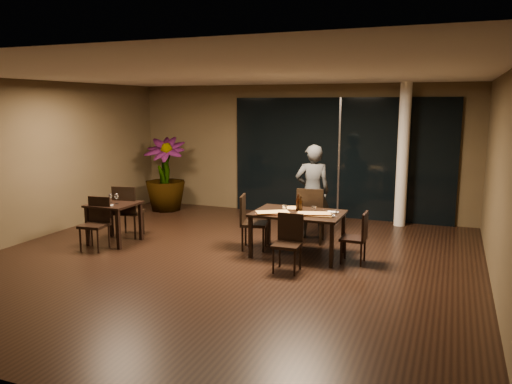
# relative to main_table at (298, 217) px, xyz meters

# --- Properties ---
(ground) EXTENTS (8.00, 8.00, 0.00)m
(ground) POSITION_rel_main_table_xyz_m (-1.00, -0.80, -0.68)
(ground) COLOR black
(ground) RESTS_ON ground
(wall_back) EXTENTS (8.00, 0.10, 3.00)m
(wall_back) POSITION_rel_main_table_xyz_m (-1.00, 3.25, 0.82)
(wall_back) COLOR #493D27
(wall_back) RESTS_ON ground
(wall_front) EXTENTS (8.00, 0.10, 3.00)m
(wall_front) POSITION_rel_main_table_xyz_m (-1.00, -4.85, 0.82)
(wall_front) COLOR #493D27
(wall_front) RESTS_ON ground
(wall_left) EXTENTS (0.10, 8.00, 3.00)m
(wall_left) POSITION_rel_main_table_xyz_m (-5.05, -0.80, 0.82)
(wall_left) COLOR #493D27
(wall_left) RESTS_ON ground
(wall_right) EXTENTS (0.10, 8.00, 3.00)m
(wall_right) POSITION_rel_main_table_xyz_m (3.05, -0.80, 0.82)
(wall_right) COLOR #493D27
(wall_right) RESTS_ON ground
(ceiling) EXTENTS (8.00, 8.00, 0.04)m
(ceiling) POSITION_rel_main_table_xyz_m (-1.00, -0.80, 2.34)
(ceiling) COLOR silver
(ceiling) RESTS_ON wall_back
(window_panel) EXTENTS (5.00, 0.06, 2.70)m
(window_panel) POSITION_rel_main_table_xyz_m (0.00, 3.16, 0.67)
(window_panel) COLOR black
(window_panel) RESTS_ON ground
(column) EXTENTS (0.24, 0.24, 3.00)m
(column) POSITION_rel_main_table_xyz_m (1.40, 2.85, 0.82)
(column) COLOR white
(column) RESTS_ON ground
(main_table) EXTENTS (1.50, 1.00, 0.75)m
(main_table) POSITION_rel_main_table_xyz_m (0.00, 0.00, 0.00)
(main_table) COLOR black
(main_table) RESTS_ON ground
(side_table) EXTENTS (0.80, 0.80, 0.75)m
(side_table) POSITION_rel_main_table_xyz_m (-3.40, -0.50, -0.05)
(side_table) COLOR black
(side_table) RESTS_ON ground
(chair_main_far) EXTENTS (0.54, 0.54, 1.05)m
(chair_main_far) POSITION_rel_main_table_xyz_m (0.01, 0.79, -0.09)
(chair_main_far) COLOR black
(chair_main_far) RESTS_ON ground
(chair_main_near) EXTENTS (0.42, 0.42, 0.88)m
(chair_main_near) POSITION_rel_main_table_xyz_m (0.09, -0.80, -0.18)
(chair_main_near) COLOR black
(chair_main_near) RESTS_ON ground
(chair_main_left) EXTENTS (0.55, 0.55, 0.97)m
(chair_main_left) POSITION_rel_main_table_xyz_m (-0.91, 0.05, -0.13)
(chair_main_left) COLOR black
(chair_main_left) RESTS_ON ground
(chair_main_right) EXTENTS (0.40, 0.40, 0.85)m
(chair_main_right) POSITION_rel_main_table_xyz_m (1.03, -0.07, -0.20)
(chair_main_right) COLOR black
(chair_main_right) RESTS_ON ground
(chair_side_far) EXTENTS (0.55, 0.55, 1.02)m
(chair_side_far) POSITION_rel_main_table_xyz_m (-3.40, -0.10, -0.11)
(chair_side_far) COLOR black
(chair_side_far) RESTS_ON ground
(chair_side_near) EXTENTS (0.47, 0.47, 0.93)m
(chair_side_near) POSITION_rel_main_table_xyz_m (-3.45, -0.93, -0.16)
(chair_side_near) COLOR black
(chair_side_near) RESTS_ON ground
(diner) EXTENTS (0.72, 0.60, 1.80)m
(diner) POSITION_rel_main_table_xyz_m (-0.09, 1.23, 0.23)
(diner) COLOR #2B2E30
(diner) RESTS_ON ground
(potted_plant) EXTENTS (1.22, 1.22, 1.77)m
(potted_plant) POSITION_rel_main_table_xyz_m (-4.07, 2.36, 0.21)
(potted_plant) COLOR #1F501A
(potted_plant) RESTS_ON ground
(pizza_board_left) EXTENTS (0.62, 0.41, 0.01)m
(pizza_board_left) POSITION_rel_main_table_xyz_m (-0.36, -0.28, 0.08)
(pizza_board_left) COLOR #472516
(pizza_board_left) RESTS_ON main_table
(pizza_board_right) EXTENTS (0.64, 0.38, 0.01)m
(pizza_board_right) POSITION_rel_main_table_xyz_m (0.31, -0.12, 0.08)
(pizza_board_right) COLOR #452E16
(pizza_board_right) RESTS_ON main_table
(oblong_pizza_left) EXTENTS (0.57, 0.47, 0.02)m
(oblong_pizza_left) POSITION_rel_main_table_xyz_m (-0.36, -0.28, 0.10)
(oblong_pizza_left) COLOR #681809
(oblong_pizza_left) RESTS_ON pizza_board_left
(oblong_pizza_right) EXTENTS (0.56, 0.38, 0.02)m
(oblong_pizza_right) POSITION_rel_main_table_xyz_m (0.31, -0.12, 0.10)
(oblong_pizza_right) COLOR #6B1009
(oblong_pizza_right) RESTS_ON pizza_board_right
(round_pizza) EXTENTS (0.29, 0.29, 0.01)m
(round_pizza) POSITION_rel_main_table_xyz_m (-0.18, 0.25, 0.08)
(round_pizza) COLOR #B73814
(round_pizza) RESTS_ON main_table
(bottle_a) EXTENTS (0.06, 0.06, 0.27)m
(bottle_a) POSITION_rel_main_table_xyz_m (-0.04, 0.09, 0.21)
(bottle_a) COLOR black
(bottle_a) RESTS_ON main_table
(bottle_b) EXTENTS (0.06, 0.06, 0.27)m
(bottle_b) POSITION_rel_main_table_xyz_m (0.03, 0.05, 0.21)
(bottle_b) COLOR black
(bottle_b) RESTS_ON main_table
(bottle_c) EXTENTS (0.06, 0.06, 0.29)m
(bottle_c) POSITION_rel_main_table_xyz_m (-0.04, 0.12, 0.22)
(bottle_c) COLOR black
(bottle_c) RESTS_ON main_table
(tumbler_left) EXTENTS (0.08, 0.08, 0.09)m
(tumbler_left) POSITION_rel_main_table_xyz_m (-0.27, 0.10, 0.12)
(tumbler_left) COLOR white
(tumbler_left) RESTS_ON main_table
(tumbler_right) EXTENTS (0.08, 0.08, 0.10)m
(tumbler_right) POSITION_rel_main_table_xyz_m (0.24, 0.13, 0.12)
(tumbler_right) COLOR white
(tumbler_right) RESTS_ON main_table
(napkin_near) EXTENTS (0.20, 0.16, 0.01)m
(napkin_near) POSITION_rel_main_table_xyz_m (0.56, -0.10, 0.08)
(napkin_near) COLOR white
(napkin_near) RESTS_ON main_table
(napkin_far) EXTENTS (0.19, 0.12, 0.01)m
(napkin_far) POSITION_rel_main_table_xyz_m (0.55, 0.20, 0.08)
(napkin_far) COLOR silver
(napkin_far) RESTS_ON main_table
(wine_glass_a) EXTENTS (0.07, 0.07, 0.16)m
(wine_glass_a) POSITION_rel_main_table_xyz_m (-3.50, -0.46, 0.15)
(wine_glass_a) COLOR white
(wine_glass_a) RESTS_ON side_table
(wine_glass_b) EXTENTS (0.08, 0.08, 0.18)m
(wine_glass_b) POSITION_rel_main_table_xyz_m (-3.30, -0.53, 0.17)
(wine_glass_b) COLOR white
(wine_glass_b) RESTS_ON side_table
(side_napkin) EXTENTS (0.19, 0.14, 0.01)m
(side_napkin) POSITION_rel_main_table_xyz_m (-3.37, -0.72, 0.08)
(side_napkin) COLOR silver
(side_napkin) RESTS_ON side_table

